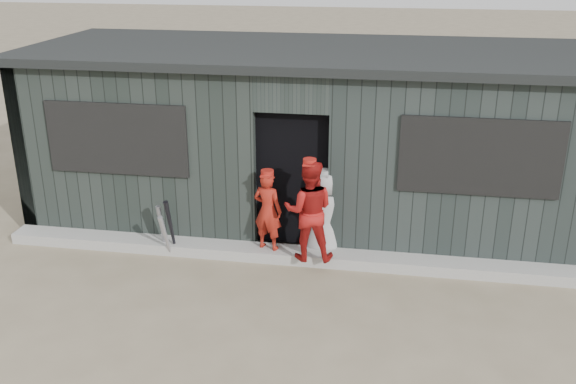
% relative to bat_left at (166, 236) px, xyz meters
% --- Properties ---
extents(ground, '(80.00, 80.00, 0.00)m').
position_rel_bat_left_xyz_m(ground, '(1.64, -1.56, -0.34)').
color(ground, '#746750').
rests_on(ground, ground).
extents(curb, '(8.00, 0.36, 0.15)m').
position_rel_bat_left_xyz_m(curb, '(1.64, 0.26, -0.27)').
color(curb, gray).
rests_on(curb, ground).
extents(bat_left, '(0.11, 0.31, 0.68)m').
position_rel_bat_left_xyz_m(bat_left, '(0.00, 0.00, 0.00)').
color(bat_left, '#9C9CA4').
rests_on(bat_left, ground).
extents(bat_mid, '(0.11, 0.20, 0.73)m').
position_rel_bat_left_xyz_m(bat_mid, '(-0.12, 0.19, 0.02)').
color(bat_mid, gray).
rests_on(bat_mid, ground).
extents(bat_right, '(0.09, 0.28, 0.85)m').
position_rel_bat_left_xyz_m(bat_right, '(0.04, 0.12, 0.08)').
color(bat_right, black).
rests_on(bat_right, ground).
extents(player_red_left, '(0.46, 0.36, 1.10)m').
position_rel_bat_left_xyz_m(player_red_left, '(1.36, 0.28, 0.36)').
color(player_red_left, '#9E1F13').
rests_on(player_red_left, curb).
extents(player_red_right, '(0.70, 0.57, 1.35)m').
position_rel_bat_left_xyz_m(player_red_right, '(1.94, 0.08, 0.48)').
color(player_red_right, maroon).
rests_on(player_red_right, curb).
extents(player_grey_back, '(0.62, 0.42, 1.22)m').
position_rel_bat_left_xyz_m(player_grey_back, '(2.08, 0.50, 0.27)').
color(player_grey_back, '#A4A4A4').
rests_on(player_grey_back, ground).
extents(dugout, '(8.30, 3.30, 2.62)m').
position_rel_bat_left_xyz_m(dugout, '(1.64, 1.95, 0.95)').
color(dugout, black).
rests_on(dugout, ground).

